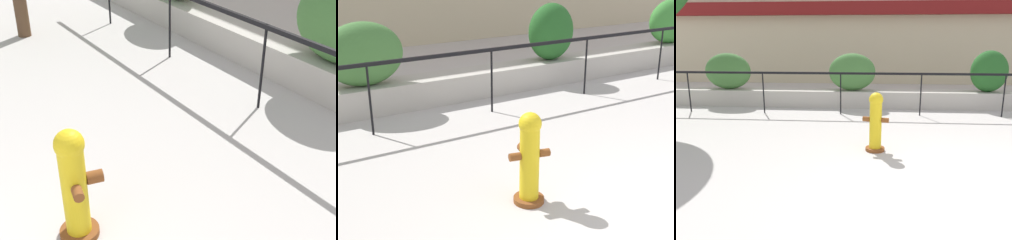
{
  "view_description": "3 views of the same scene",
  "coord_description": "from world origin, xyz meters",
  "views": [
    {
      "loc": [
        1.81,
        0.84,
        2.96
      ],
      "look_at": [
        -1.88,
        3.27,
        0.44
      ],
      "focal_mm": 50.0,
      "sensor_mm": 36.0,
      "label": 1
    },
    {
      "loc": [
        -3.93,
        -1.98,
        2.7
      ],
      "look_at": [
        -1.29,
        2.31,
        0.88
      ],
      "focal_mm": 50.0,
      "sensor_mm": 36.0,
      "label": 2
    },
    {
      "loc": [
        -1.35,
        -3.86,
        1.98
      ],
      "look_at": [
        -1.86,
        2.45,
        0.44
      ],
      "focal_mm": 35.0,
      "sensor_mm": 36.0,
      "label": 3
    }
  ],
  "objects": [
    {
      "name": "planter_wall_low",
      "position": [
        0.0,
        6.0,
        0.25
      ],
      "size": [
        18.0,
        0.7,
        0.5
      ],
      "primitive_type": "cube",
      "color": "#B7B2A8",
      "rests_on": "ground"
    },
    {
      "name": "fence_railing_segment",
      "position": [
        -0.0,
        4.9,
        1.02
      ],
      "size": [
        15.0,
        0.05,
        1.15
      ],
      "color": "black",
      "rests_on": "ground"
    },
    {
      "name": "hedge_bush_1",
      "position": [
        -1.89,
        6.0,
        1.05
      ],
      "size": [
        1.4,
        0.7,
        1.11
      ],
      "primitive_type": "ellipsoid",
      "color": "#427538",
      "rests_on": "planter_wall_low"
    },
    {
      "name": "hedge_bush_2",
      "position": [
        2.09,
        6.0,
        1.1
      ],
      "size": [
        1.06,
        0.7,
        1.2
      ],
      "primitive_type": "ellipsoid",
      "color": "#235B23",
      "rests_on": "planter_wall_low"
    },
    {
      "name": "hedge_bush_3",
      "position": [
        5.88,
        6.0,
        1.05
      ],
      "size": [
        1.46,
        0.66,
        1.1
      ],
      "primitive_type": "ellipsoid",
      "color": "#387F33",
      "rests_on": "planter_wall_low"
    },
    {
      "name": "fire_hydrant",
      "position": [
        -1.24,
        1.91,
        0.55
      ],
      "size": [
        0.48,
        0.47,
        1.08
      ],
      "color": "brown",
      "rests_on": "ground"
    }
  ]
}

